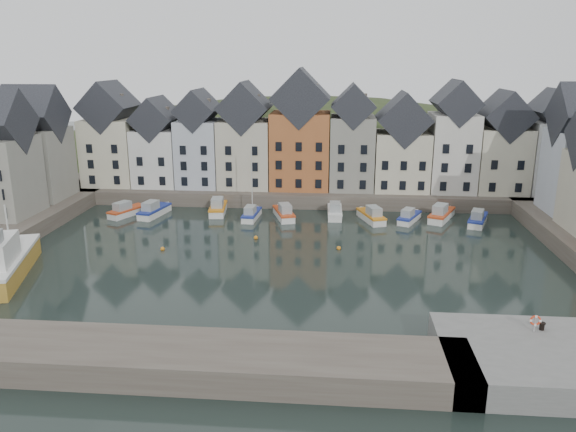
# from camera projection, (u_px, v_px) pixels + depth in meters

# --- Properties ---
(ground) EXTENTS (260.00, 260.00, 0.00)m
(ground) POSITION_uv_depth(u_px,v_px,m) (282.00, 263.00, 59.77)
(ground) COLOR black
(ground) RESTS_ON ground
(far_quay) EXTENTS (90.00, 16.00, 2.00)m
(far_quay) POSITION_uv_depth(u_px,v_px,m) (301.00, 190.00, 88.25)
(far_quay) COLOR #4C433A
(far_quay) RESTS_ON ground
(near_quay) EXTENTS (18.00, 10.00, 2.00)m
(near_quay) POSITION_uv_depth(u_px,v_px,m) (573.00, 362.00, 38.50)
(near_quay) COLOR #60605E
(near_quay) RESTS_ON ground
(near_wall) EXTENTS (50.00, 6.00, 2.00)m
(near_wall) POSITION_uv_depth(u_px,v_px,m) (110.00, 356.00, 39.24)
(near_wall) COLOR #4C433A
(near_wall) RESTS_ON ground
(hillside) EXTENTS (153.60, 70.40, 64.00)m
(hillside) POSITION_uv_depth(u_px,v_px,m) (308.00, 250.00, 118.34)
(hillside) COLOR #27341A
(hillside) RESTS_ON ground
(far_terrace) EXTENTS (72.37, 8.16, 17.78)m
(far_terrace) POSITION_uv_depth(u_px,v_px,m) (321.00, 142.00, 83.92)
(far_terrace) COLOR beige
(far_terrace) RESTS_ON far_quay
(left_terrace) EXTENTS (7.65, 17.00, 15.69)m
(left_terrace) POSITION_uv_depth(u_px,v_px,m) (18.00, 155.00, 73.28)
(left_terrace) COLOR gray
(left_terrace) RESTS_ON left_quay
(mooring_buoys) EXTENTS (20.50, 5.50, 0.50)m
(mooring_buoys) POSITION_uv_depth(u_px,v_px,m) (253.00, 245.00, 65.18)
(mooring_buoys) COLOR orange
(mooring_buoys) RESTS_ON ground
(boat_a) EXTENTS (4.21, 6.23, 2.30)m
(boat_a) POSITION_uv_depth(u_px,v_px,m) (126.00, 211.00, 77.51)
(boat_a) COLOR silver
(boat_a) RESTS_ON ground
(boat_b) EXTENTS (3.21, 6.65, 2.45)m
(boat_b) POSITION_uv_depth(u_px,v_px,m) (154.00, 211.00, 77.39)
(boat_b) COLOR silver
(boat_b) RESTS_ON ground
(boat_c) EXTENTS (2.80, 6.94, 2.59)m
(boat_c) POSITION_uv_depth(u_px,v_px,m) (218.00, 208.00, 78.81)
(boat_c) COLOR silver
(boat_c) RESTS_ON ground
(boat_d) EXTENTS (2.13, 5.74, 10.77)m
(boat_d) POSITION_uv_depth(u_px,v_px,m) (251.00, 214.00, 75.93)
(boat_d) COLOR silver
(boat_d) RESTS_ON ground
(boat_e) EXTENTS (3.70, 6.55, 2.40)m
(boat_e) POSITION_uv_depth(u_px,v_px,m) (284.00, 213.00, 76.19)
(boat_e) COLOR silver
(boat_e) RESTS_ON ground
(boat_f) EXTENTS (2.06, 6.26, 2.39)m
(boat_f) POSITION_uv_depth(u_px,v_px,m) (335.00, 212.00, 76.99)
(boat_f) COLOR silver
(boat_f) RESTS_ON ground
(boat_g) EXTENTS (3.84, 6.53, 2.39)m
(boat_g) POSITION_uv_depth(u_px,v_px,m) (372.00, 216.00, 74.91)
(boat_g) COLOR silver
(boat_g) RESTS_ON ground
(boat_h) EXTENTS (3.89, 5.78, 2.14)m
(boat_h) POSITION_uv_depth(u_px,v_px,m) (409.00, 217.00, 74.60)
(boat_h) COLOR silver
(boat_h) RESTS_ON ground
(boat_i) EXTENTS (4.65, 6.91, 2.56)m
(boat_i) POSITION_uv_depth(u_px,v_px,m) (441.00, 215.00, 75.43)
(boat_i) COLOR silver
(boat_i) RESTS_ON ground
(boat_j) EXTENTS (3.83, 6.32, 2.32)m
(boat_j) POSITION_uv_depth(u_px,v_px,m) (478.00, 219.00, 73.43)
(boat_j) COLOR silver
(boat_j) RESTS_ON ground
(large_vessel) EXTENTS (7.50, 14.28, 7.18)m
(large_vessel) POSITION_uv_depth(u_px,v_px,m) (3.00, 263.00, 55.15)
(large_vessel) COLOR #B88B31
(large_vessel) RESTS_ON ground
(mooring_bollard) EXTENTS (0.48, 0.48, 0.56)m
(mooring_bollard) POSITION_uv_depth(u_px,v_px,m) (542.00, 326.00, 40.83)
(mooring_bollard) COLOR black
(mooring_bollard) RESTS_ON near_quay
(life_ring_post) EXTENTS (0.80, 0.17, 1.30)m
(life_ring_post) POSITION_uv_depth(u_px,v_px,m) (535.00, 321.00, 40.40)
(life_ring_post) COLOR gray
(life_ring_post) RESTS_ON near_quay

